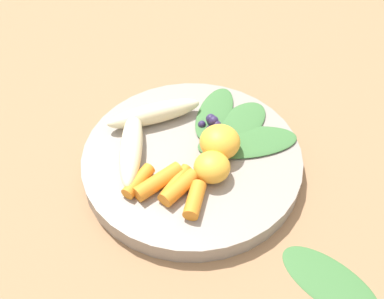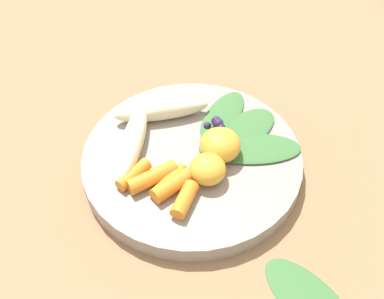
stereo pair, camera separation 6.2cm
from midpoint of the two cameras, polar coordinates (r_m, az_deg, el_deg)
The scene contains 16 objects.
ground_plane at distance 0.65m, azimuth 2.74°, elevation -2.22°, with size 2.40×2.40×0.00m, color #99704C.
bowl at distance 0.64m, azimuth 2.78°, elevation -1.50°, with size 0.28×0.28×0.02m, color gray.
banana_peeled_left at distance 0.63m, azimuth -4.03°, elevation 0.87°, with size 0.13×0.03×0.03m, color beige.
banana_peeled_right at distance 0.67m, azimuth -0.85°, elevation 4.43°, with size 0.13×0.03×0.03m, color beige.
orange_segment_near at distance 0.62m, azimuth 6.15°, elevation 0.36°, with size 0.05×0.05×0.04m, color #F4A833.
orange_segment_far at distance 0.59m, azimuth 4.81°, elevation -2.44°, with size 0.04×0.04×0.03m, color #F4A833.
carrot_front at distance 0.60m, azimuth -3.80°, elevation -3.06°, with size 0.02×0.02×0.05m, color orange.
carrot_mid_left at distance 0.59m, azimuth -1.58°, elevation -3.39°, with size 0.02×0.02×0.06m, color orange.
carrot_mid_right at distance 0.59m, azimuth 0.31°, elevation -3.88°, with size 0.01×0.01×0.06m, color orange.
carrot_rear at distance 0.59m, azimuth 0.72°, elevation -4.35°, with size 0.02×0.02×0.05m, color orange.
carrot_small at distance 0.57m, azimuth 2.27°, elevation -5.97°, with size 0.02×0.02×0.05m, color orange.
blueberry_pile at distance 0.65m, azimuth 5.85°, elevation 2.31°, with size 0.03×0.05×0.02m.
kale_leaf_left at distance 0.64m, azimuth 9.55°, elevation -0.32°, with size 0.13×0.05×0.01m, color #3D7038.
kale_leaf_right at distance 0.67m, azimuth 8.98°, elevation 2.25°, with size 0.10×0.05×0.01m, color #3D7038.
kale_leaf_rear at distance 0.68m, azimuth 6.16°, elevation 3.74°, with size 0.11×0.04×0.01m, color #3D7038.
kale_leaf_stray at distance 0.57m, azimuth 16.58°, elevation -16.36°, with size 0.12×0.06×0.01m, color #3D7038.
Camera 2 is at (0.05, 0.42, 0.50)m, focal length 46.38 mm.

